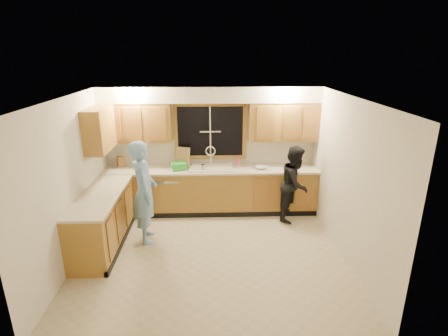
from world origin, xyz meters
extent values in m
plane|color=#B7A98D|center=(0.00, 0.00, 0.00)|extent=(4.20, 4.20, 0.00)
plane|color=white|center=(0.00, 0.00, 2.50)|extent=(4.20, 4.20, 0.00)
plane|color=silver|center=(0.00, 1.90, 1.25)|extent=(4.20, 0.00, 4.20)
plane|color=silver|center=(-2.10, 0.00, 1.25)|extent=(0.00, 3.80, 3.80)
plane|color=silver|center=(2.10, 0.00, 1.25)|extent=(0.00, 3.80, 3.80)
cube|color=#A57830|center=(0.00, 1.60, 0.44)|extent=(4.20, 0.60, 0.88)
cube|color=#A57830|center=(-1.80, 0.35, 0.44)|extent=(0.60, 1.90, 0.88)
cube|color=beige|center=(0.00, 1.58, 0.90)|extent=(4.20, 0.63, 0.04)
cube|color=beige|center=(-1.79, 0.35, 0.90)|extent=(0.63, 1.90, 0.04)
cube|color=#A57830|center=(-1.43, 1.73, 1.83)|extent=(1.35, 0.33, 0.75)
cube|color=#A57830|center=(1.43, 1.73, 1.83)|extent=(1.35, 0.33, 0.75)
cube|color=#A57830|center=(-1.94, 1.12, 1.83)|extent=(0.33, 0.90, 0.75)
cube|color=white|center=(0.00, 1.72, 2.35)|extent=(4.20, 0.35, 0.30)
cube|color=black|center=(0.00, 1.90, 1.60)|extent=(1.30, 0.01, 1.00)
cube|color=#A57830|center=(0.00, 1.89, 2.14)|extent=(1.44, 0.03, 0.07)
cube|color=#A57830|center=(0.00, 1.89, 1.07)|extent=(1.44, 0.03, 0.07)
cube|color=#A57830|center=(-0.69, 1.89, 1.60)|extent=(0.07, 0.03, 1.00)
cube|color=#A57830|center=(0.69, 1.89, 1.60)|extent=(0.07, 0.03, 1.00)
cube|color=silver|center=(0.00, 1.60, 0.93)|extent=(0.86, 0.52, 0.03)
cube|color=silver|center=(-0.21, 1.60, 0.84)|extent=(0.38, 0.42, 0.18)
cube|color=silver|center=(0.21, 1.60, 0.84)|extent=(0.38, 0.42, 0.18)
cylinder|color=silver|center=(0.00, 1.80, 1.08)|extent=(0.04, 0.04, 0.28)
torus|color=silver|center=(0.00, 1.80, 1.22)|extent=(0.21, 0.03, 0.21)
cube|color=silver|center=(-0.85, 1.59, 0.41)|extent=(0.60, 0.56, 0.82)
cube|color=silver|center=(-1.80, -0.22, 0.45)|extent=(0.58, 0.75, 0.90)
imported|color=#74A6DC|center=(-1.11, 0.50, 0.88)|extent=(0.56, 0.73, 1.77)
imported|color=black|center=(1.61, 1.21, 0.73)|extent=(0.84, 0.89, 1.46)
cube|color=olive|center=(-1.80, 1.78, 1.03)|extent=(0.15, 0.14, 0.21)
cube|color=tan|center=(-0.56, 1.75, 1.12)|extent=(0.31, 0.19, 0.39)
cube|color=green|center=(-0.62, 1.57, 0.99)|extent=(0.35, 0.34, 0.13)
imported|color=#D55174|center=(0.56, 1.78, 1.01)|extent=(0.08, 0.09, 0.18)
imported|color=silver|center=(0.99, 1.54, 0.95)|extent=(0.28, 0.28, 0.06)
cylinder|color=beige|center=(-0.38, 1.51, 0.98)|extent=(0.07, 0.07, 0.12)
cylinder|color=beige|center=(-0.15, 1.45, 0.99)|extent=(0.08, 0.08, 0.13)
camera|label=1|loc=(0.04, -4.95, 3.12)|focal=28.00mm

